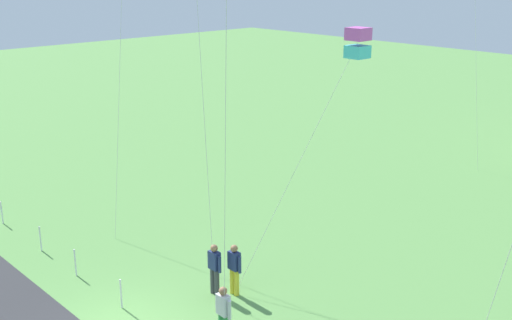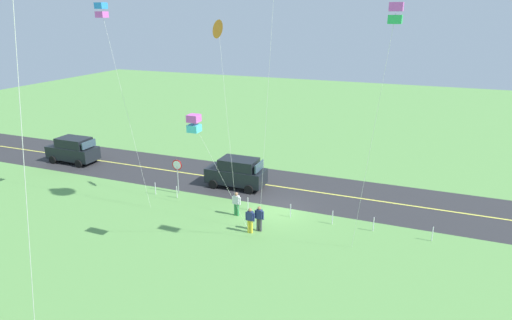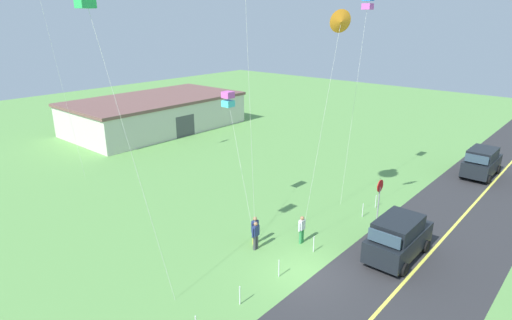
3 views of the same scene
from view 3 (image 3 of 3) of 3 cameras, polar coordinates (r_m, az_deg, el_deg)
name	(u,v)px [view 3 (image 3 of 3)]	position (r m, az deg, el deg)	size (l,w,h in m)	color
ground_plane	(304,273)	(21.20, 6.51, -14.99)	(120.00, 120.00, 0.10)	#60994C
asphalt_road	(382,307)	(19.65, 16.67, -18.61)	(120.00, 7.00, 0.00)	#2D2D30
road_centre_stripe	(382,307)	(19.65, 16.68, -18.60)	(120.00, 0.16, 0.00)	#E5E04C
car_suv_foreground	(398,237)	(22.76, 18.74, -9.89)	(4.40, 2.12, 2.24)	black
car_parked_east_far	(482,162)	(36.78, 28.28, -0.24)	(4.40, 2.12, 2.24)	black
stop_sign	(380,192)	(26.31, 16.41, -4.14)	(0.76, 0.08, 2.56)	gray
person_adult_near	(302,229)	(23.16, 6.23, -9.24)	(0.58, 0.22, 1.60)	#338C4C
person_adult_companion	(255,229)	(22.96, -0.13, -9.37)	(0.58, 0.22, 1.60)	yellow
person_child_watcher	(256,235)	(22.44, -0.04, -10.08)	(0.58, 0.22, 1.60)	#3F3F47
kite_red_low	(341,23)	(21.20, 11.43, 17.81)	(1.94, 1.29, 12.07)	silver
kite_blue_mid	(228,100)	(24.09, -3.81, 8.19)	(1.83, 3.66, 7.74)	silver
kite_green_far	(368,3)	(28.11, 14.93, 19.89)	(2.45, 0.56, 13.03)	silver
warehouse_distant	(156,113)	(47.89, -13.46, 6.20)	(18.36, 10.20, 3.50)	beige
fence_post_2	(240,295)	(18.82, -2.21, -17.88)	(0.05, 0.05, 0.90)	silver
fence_post_3	(279,268)	(20.52, 3.12, -14.46)	(0.05, 0.05, 0.90)	silver
fence_post_4	(314,244)	(22.60, 7.83, -11.26)	(0.05, 0.05, 0.90)	silver
fence_post_5	(363,210)	(26.84, 14.28, -6.63)	(0.05, 0.05, 0.90)	silver
fence_post_6	(376,201)	(28.33, 15.94, -5.41)	(0.05, 0.05, 0.90)	silver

